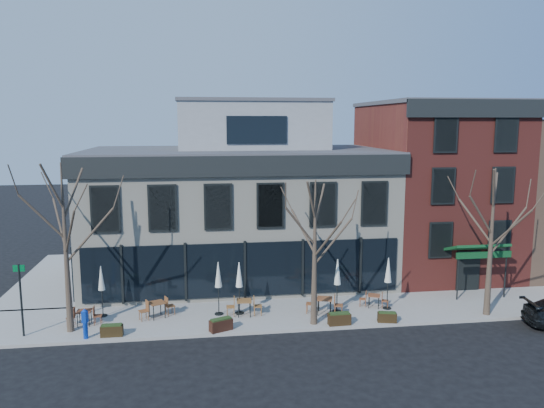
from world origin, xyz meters
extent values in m
plane|color=black|center=(0.00, 0.00, 0.00)|extent=(120.00, 120.00, 0.00)
cube|color=gray|center=(3.25, -2.15, 0.07)|extent=(33.50, 4.70, 0.15)
cube|color=gray|center=(-11.25, 6.00, 0.07)|extent=(4.50, 12.00, 0.15)
cube|color=beige|center=(0.00, 5.00, 4.00)|extent=(18.00, 10.00, 8.00)
cube|color=#47474C|center=(0.00, 5.00, 8.05)|extent=(18.30, 10.30, 0.30)
cube|color=black|center=(0.00, -0.12, 7.55)|extent=(18.30, 0.25, 1.10)
cube|color=black|center=(-9.12, 5.00, 7.55)|extent=(0.25, 10.30, 1.10)
cube|color=black|center=(0.00, -0.06, 1.90)|extent=(17.20, 0.12, 3.00)
cube|color=black|center=(-9.06, 4.00, 1.90)|extent=(0.12, 7.50, 3.00)
cube|color=gray|center=(1.00, 6.00, 9.60)|extent=(9.00, 6.50, 3.00)
cube|color=maroon|center=(13.00, 5.00, 5.50)|extent=(8.00, 10.00, 11.00)
cube|color=#47474C|center=(13.00, 5.00, 11.05)|extent=(8.20, 10.20, 0.25)
cube|color=black|center=(13.00, -0.12, 10.60)|extent=(8.20, 0.25, 1.00)
cube|color=#0E3E1C|center=(13.00, -0.85, 2.90)|extent=(3.20, 1.66, 0.67)
cube|color=black|center=(13.00, -0.05, 1.25)|extent=(1.40, 0.10, 2.50)
cone|color=#382B21|center=(-8.50, -3.20, 4.11)|extent=(0.34, 0.34, 7.92)
cylinder|color=#382B21|center=(-7.43, -3.01, 4.68)|extent=(2.23, 0.50, 2.48)
cylinder|color=#382B21|center=(-8.95, -2.23, 5.14)|extent=(1.03, 2.05, 2.14)
cylinder|color=#382B21|center=(-9.34, -3.51, 5.65)|extent=(1.80, 0.75, 2.21)
cylinder|color=#382B21|center=(-8.05, -4.16, 5.05)|extent=(1.03, 2.04, 2.28)
cone|color=#382B21|center=(3.00, -3.90, 3.67)|extent=(0.34, 0.34, 7.04)
cylinder|color=#382B21|center=(3.95, -3.73, 4.18)|extent=(2.00, 0.46, 2.21)
cylinder|color=#382B21|center=(2.60, -3.04, 4.59)|extent=(0.93, 1.84, 1.91)
cylinder|color=#382B21|center=(2.25, -4.17, 5.04)|extent=(1.61, 0.68, 1.97)
cylinder|color=#382B21|center=(3.40, -4.76, 4.51)|extent=(0.93, 1.83, 2.03)
cone|color=#382B21|center=(12.00, -3.90, 3.89)|extent=(0.34, 0.34, 7.48)
cylinder|color=#382B21|center=(13.01, -3.72, 4.43)|extent=(2.12, 0.48, 2.35)
cylinder|color=#382B21|center=(11.57, -2.99, 4.86)|extent=(0.98, 1.94, 2.03)
cylinder|color=#382B21|center=(11.20, -4.19, 5.35)|extent=(1.71, 0.71, 2.09)
cylinder|color=#382B21|center=(12.42, -4.81, 4.78)|extent=(0.98, 1.94, 2.16)
cylinder|color=black|center=(-10.50, -3.50, 1.85)|extent=(0.10, 0.10, 3.40)
cube|color=#005926|center=(-10.50, -3.50, 3.35)|extent=(0.50, 0.04, 0.30)
cylinder|color=#0D35AC|center=(-7.62, -4.20, 0.53)|extent=(0.22, 0.22, 0.75)
cube|color=#0D35AC|center=(-7.62, -4.20, 1.17)|extent=(0.30, 0.27, 0.54)
cone|color=#0D35AC|center=(-7.62, -4.20, 1.50)|extent=(0.28, 0.28, 0.13)
cube|color=brown|center=(-8.01, -2.52, 0.85)|extent=(0.68, 0.68, 0.04)
cylinder|color=black|center=(-8.27, -2.79, 0.50)|extent=(0.04, 0.04, 0.69)
cylinder|color=black|center=(-7.73, -2.78, 0.50)|extent=(0.04, 0.04, 0.69)
cylinder|color=black|center=(-8.28, -2.25, 0.50)|extent=(0.04, 0.04, 0.69)
cylinder|color=black|center=(-7.74, -2.24, 0.50)|extent=(0.04, 0.04, 0.69)
cube|color=brown|center=(-4.60, -2.00, 0.92)|extent=(0.98, 0.98, 0.04)
cylinder|color=black|center=(-4.74, -2.39, 0.53)|extent=(0.04, 0.04, 0.76)
cylinder|color=black|center=(-4.20, -2.15, 0.53)|extent=(0.04, 0.04, 0.76)
cylinder|color=black|center=(-4.99, -1.85, 0.53)|extent=(0.04, 0.04, 0.76)
cylinder|color=black|center=(-4.45, -1.61, 0.53)|extent=(0.04, 0.04, 0.76)
cube|color=brown|center=(-0.25, -2.32, 0.92)|extent=(0.79, 0.79, 0.04)
cylinder|color=black|center=(-0.57, -2.59, 0.53)|extent=(0.04, 0.04, 0.76)
cylinder|color=black|center=(0.02, -2.63, 0.53)|extent=(0.04, 0.04, 0.76)
cylinder|color=black|center=(-0.53, -2.00, 0.53)|extent=(0.04, 0.04, 0.76)
cylinder|color=black|center=(0.06, -2.04, 0.53)|extent=(0.04, 0.04, 0.76)
cube|color=brown|center=(3.83, -2.66, 0.95)|extent=(0.97, 0.97, 0.04)
cylinder|color=black|center=(3.44, -2.86, 0.55)|extent=(0.04, 0.04, 0.79)
cylinder|color=black|center=(4.03, -3.05, 0.55)|extent=(0.04, 0.04, 0.79)
cylinder|color=black|center=(3.63, -2.27, 0.55)|extent=(0.04, 0.04, 0.79)
cylinder|color=black|center=(4.21, -2.46, 0.55)|extent=(0.04, 0.04, 0.79)
cube|color=brown|center=(6.65, -2.08, 0.80)|extent=(0.81, 0.81, 0.04)
cylinder|color=black|center=(6.33, -2.21, 0.47)|extent=(0.04, 0.04, 0.64)
cylinder|color=black|center=(6.79, -2.40, 0.47)|extent=(0.04, 0.04, 0.64)
cylinder|color=black|center=(6.52, -1.75, 0.47)|extent=(0.04, 0.04, 0.64)
cylinder|color=black|center=(6.98, -1.94, 0.47)|extent=(0.04, 0.04, 0.64)
cylinder|color=black|center=(-7.33, -1.42, 0.18)|extent=(0.42, 0.42, 0.06)
cylinder|color=black|center=(-7.33, -1.42, 1.19)|extent=(0.05, 0.05, 2.08)
cone|color=beige|center=(-7.33, -1.42, 2.14)|extent=(0.34, 0.34, 1.23)
cylinder|color=black|center=(-1.52, -2.00, 0.18)|extent=(0.44, 0.44, 0.06)
cylinder|color=black|center=(-1.52, -2.00, 1.25)|extent=(0.05, 0.05, 2.20)
cone|color=beige|center=(-1.52, -2.00, 2.25)|extent=(0.36, 0.36, 1.30)
cylinder|color=black|center=(-0.47, -2.04, 0.18)|extent=(0.43, 0.43, 0.06)
cylinder|color=black|center=(-0.47, -2.04, 1.24)|extent=(0.05, 0.05, 2.17)
cone|color=white|center=(-0.47, -2.04, 2.22)|extent=(0.36, 0.36, 1.28)
cylinder|color=black|center=(4.53, -2.49, 0.18)|extent=(0.45, 0.45, 0.06)
cylinder|color=black|center=(4.53, -2.49, 1.27)|extent=(0.05, 0.05, 2.24)
cone|color=silver|center=(4.53, -2.49, 2.29)|extent=(0.37, 0.37, 1.33)
cylinder|color=black|center=(7.26, -2.40, 0.18)|extent=(0.44, 0.44, 0.06)
cylinder|color=black|center=(7.26, -2.40, 1.25)|extent=(0.05, 0.05, 2.20)
cone|color=silver|center=(7.26, -2.40, 2.25)|extent=(0.36, 0.36, 1.30)
cube|color=black|center=(-6.49, -4.07, 0.40)|extent=(1.00, 0.40, 0.50)
cube|color=#1E3314|center=(-6.49, -4.07, 0.67)|extent=(0.90, 0.32, 0.08)
cube|color=black|center=(-1.51, -4.13, 0.42)|extent=(1.16, 0.83, 0.54)
cube|color=#1E3314|center=(-1.51, -4.13, 0.71)|extent=(1.03, 0.70, 0.09)
cube|color=black|center=(4.20, -4.20, 0.42)|extent=(1.10, 0.48, 0.54)
cube|color=#1E3314|center=(4.20, -4.20, 0.71)|extent=(0.99, 0.39, 0.09)
cube|color=black|center=(6.60, -4.20, 0.38)|extent=(0.98, 0.57, 0.46)
cube|color=#1E3314|center=(6.60, -4.20, 0.63)|extent=(0.87, 0.47, 0.07)
camera|label=1|loc=(-2.46, -27.94, 9.86)|focal=35.00mm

